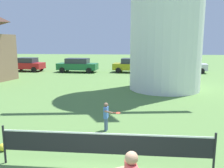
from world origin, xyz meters
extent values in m
cylinder|color=white|center=(2.95, 13.08, 5.87)|extent=(4.93, 4.93, 11.73)
cylinder|color=black|center=(-2.79, 1.91, 0.55)|extent=(0.06, 0.06, 1.10)
cylinder|color=black|center=(2.87, 1.91, 0.55)|extent=(0.06, 0.06, 1.10)
cube|color=black|center=(0.04, 1.91, 0.68)|extent=(5.62, 0.01, 0.55)
cube|color=white|center=(0.04, 1.91, 0.97)|extent=(5.62, 0.02, 0.04)
sphere|color=tan|center=(0.76, -0.22, 1.42)|extent=(0.23, 0.23, 0.23)
cylinder|color=slate|center=(-0.25, 4.68, 0.25)|extent=(0.10, 0.10, 0.50)
cylinder|color=slate|center=(-0.27, 4.54, 0.25)|extent=(0.10, 0.10, 0.50)
cube|color=#4C7AD1|center=(-0.26, 4.61, 0.72)|extent=(0.17, 0.26, 0.44)
sphere|color=#89664C|center=(-0.26, 4.61, 1.02)|extent=(0.17, 0.17, 0.17)
cylinder|color=#89664C|center=(-0.23, 4.76, 0.70)|extent=(0.07, 0.07, 0.33)
cylinder|color=#89664C|center=(-0.13, 4.45, 0.79)|extent=(0.35, 0.13, 0.13)
cylinder|color=#D84C33|center=(0.00, 4.42, 0.79)|extent=(0.22, 0.06, 0.04)
ellipsoid|color=#D84C33|center=(0.22, 4.39, 0.79)|extent=(0.22, 0.27, 0.03)
sphere|color=yellow|center=(-3.27, 2.60, 0.12)|extent=(0.25, 0.25, 0.25)
cube|color=red|center=(-11.57, 22.31, 0.65)|extent=(3.97, 2.07, 0.70)
cube|color=#2D333D|center=(-11.57, 22.31, 1.28)|extent=(2.27, 1.70, 0.56)
cylinder|color=black|center=(-10.20, 23.02, 0.30)|extent=(0.61, 0.24, 0.60)
cylinder|color=black|center=(-10.37, 21.33, 0.30)|extent=(0.61, 0.24, 0.60)
cylinder|color=black|center=(-12.78, 23.28, 0.30)|extent=(0.61, 0.24, 0.60)
cylinder|color=black|center=(-12.95, 21.59, 0.30)|extent=(0.61, 0.24, 0.60)
cube|color=#1E6638|center=(-5.53, 21.94, 0.65)|extent=(4.54, 1.98, 0.70)
cube|color=#2D333D|center=(-5.53, 21.94, 1.28)|extent=(2.58, 1.65, 0.56)
cylinder|color=black|center=(-3.97, 22.69, 0.30)|extent=(0.61, 0.22, 0.60)
cylinder|color=black|center=(-4.08, 20.99, 0.30)|extent=(0.61, 0.22, 0.60)
cylinder|color=black|center=(-6.98, 22.88, 0.30)|extent=(0.61, 0.22, 0.60)
cylinder|color=black|center=(-7.09, 21.19, 0.30)|extent=(0.61, 0.22, 0.60)
cube|color=#999919|center=(0.63, 22.22, 0.65)|extent=(4.48, 2.20, 0.70)
cube|color=#2D333D|center=(0.63, 22.22, 1.28)|extent=(2.57, 1.77, 0.56)
cylinder|color=black|center=(2.19, 22.89, 0.30)|extent=(0.62, 0.25, 0.60)
cylinder|color=black|center=(1.99, 21.20, 0.30)|extent=(0.62, 0.25, 0.60)
cylinder|color=black|center=(-0.72, 23.24, 0.30)|extent=(0.62, 0.25, 0.60)
cylinder|color=black|center=(-0.92, 21.55, 0.30)|extent=(0.62, 0.25, 0.60)
cube|color=silver|center=(6.71, 22.74, 0.65)|extent=(4.15, 2.17, 0.70)
cube|color=#2D333D|center=(6.71, 22.74, 1.28)|extent=(2.39, 1.76, 0.56)
cylinder|color=black|center=(8.16, 23.41, 0.30)|extent=(0.62, 0.25, 0.60)
cylinder|color=black|center=(7.95, 21.73, 0.30)|extent=(0.62, 0.25, 0.60)
cylinder|color=black|center=(5.48, 23.74, 0.30)|extent=(0.62, 0.25, 0.60)
cylinder|color=black|center=(5.27, 22.06, 0.30)|extent=(0.62, 0.25, 0.60)
camera|label=1|loc=(0.77, -3.95, 3.37)|focal=37.86mm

